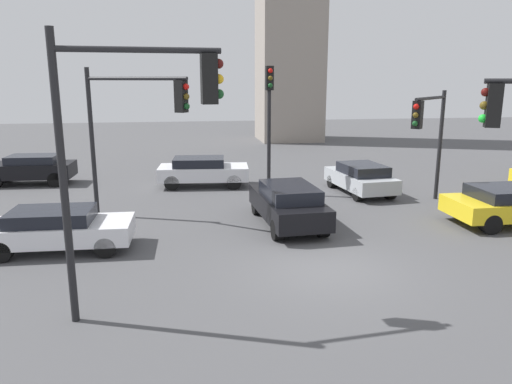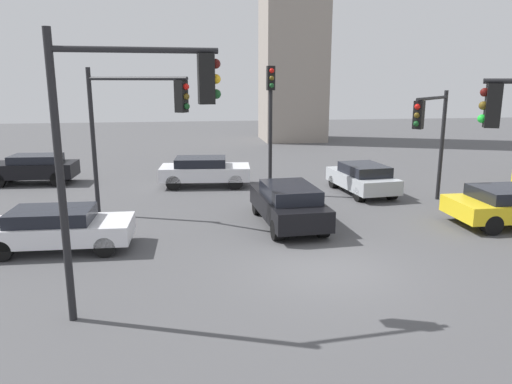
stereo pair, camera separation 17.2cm
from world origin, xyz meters
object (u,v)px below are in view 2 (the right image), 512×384
object	(u,v)px
traffic_light_4	(133,114)
traffic_light_0	(431,126)
car_0	(204,171)
car_2	(58,228)
car_5	(288,203)
car_1	(362,178)
traffic_light_2	(130,123)
traffic_light_1	(271,107)
car_3	(33,168)

from	to	relation	value
traffic_light_4	traffic_light_0	bearing A→B (deg)	39.57
car_0	car_2	size ratio (longest dim) A/B	1.03
car_5	car_0	bearing A→B (deg)	17.83
traffic_light_4	car_0	world-z (taller)	traffic_light_4
traffic_light_4	car_1	bearing A→B (deg)	55.11
traffic_light_4	car_1	xyz separation A→B (m)	(9.39, 3.11, -3.09)
traffic_light_2	car_5	size ratio (longest dim) A/B	1.29
car_0	car_5	xyz separation A→B (m)	(2.60, -6.78, 0.03)
traffic_light_0	car_0	world-z (taller)	traffic_light_0
car_1	car_2	world-z (taller)	car_1
car_1	car_2	xyz separation A→B (m)	(-11.48, -5.67, -0.02)
traffic_light_0	car_2	world-z (taller)	traffic_light_0
traffic_light_2	car_0	distance (m)	13.25
traffic_light_1	car_2	bearing A→B (deg)	-52.32
traffic_light_1	traffic_light_2	size ratio (longest dim) A/B	0.93
traffic_light_4	car_3	xyz separation A→B (m)	(-5.56, 7.37, -3.02)
car_2	car_5	size ratio (longest dim) A/B	0.91
car_3	traffic_light_4	bearing A→B (deg)	130.16
traffic_light_2	traffic_light_1	bearing A→B (deg)	61.05
traffic_light_4	traffic_light_1	bearing A→B (deg)	71.13
car_0	car_3	bearing A→B (deg)	173.29
traffic_light_2	car_0	bearing A→B (deg)	76.32
car_5	traffic_light_1	bearing A→B (deg)	-5.62
car_2	car_3	world-z (taller)	car_3
car_5	traffic_light_4	bearing A→B (deg)	74.55
car_3	car_5	xyz separation A→B (m)	(10.71, -8.49, 0.01)
traffic_light_0	car_5	size ratio (longest dim) A/B	0.99
car_0	car_2	world-z (taller)	car_0
traffic_light_0	car_1	bearing A→B (deg)	-101.44
traffic_light_1	car_1	distance (m)	5.12
car_2	car_0	bearing A→B (deg)	62.27
traffic_light_2	car_1	bearing A→B (deg)	44.07
car_2	car_5	world-z (taller)	car_5
traffic_light_0	traffic_light_2	world-z (taller)	traffic_light_2
car_2	car_3	xyz separation A→B (m)	(-3.47, 9.93, 0.09)
car_1	car_5	size ratio (longest dim) A/B	0.90
traffic_light_2	car_2	size ratio (longest dim) A/B	1.41
car_1	car_3	bearing A→B (deg)	68.21
traffic_light_2	car_2	distance (m)	6.23
car_2	car_5	distance (m)	7.38
car_1	traffic_light_4	bearing A→B (deg)	102.42
traffic_light_0	traffic_light_2	distance (m)	12.89
car_1	car_2	distance (m)	12.80
car_3	car_5	bearing A→B (deg)	144.70
car_3	car_5	distance (m)	13.66
traffic_light_0	traffic_light_1	distance (m)	6.50
traffic_light_0	car_0	bearing A→B (deg)	-75.10
traffic_light_4	car_1	size ratio (longest dim) A/B	1.31
car_5	car_2	bearing A→B (deg)	98.14
traffic_light_2	car_3	size ratio (longest dim) A/B	1.44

